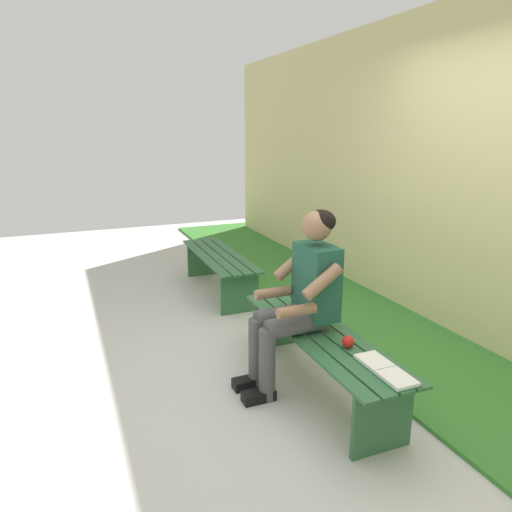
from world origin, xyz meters
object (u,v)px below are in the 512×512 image
Objects in this scene: bench_far at (219,264)px; apple at (348,342)px; person_seated at (300,294)px; book_open at (385,370)px; bench_near at (319,345)px.

apple is at bearing -179.14° from bench_far.
person_seated is 0.77m from book_open.
bench_near is 21.44× the size of apple.
person_seated reaches higher than book_open.
bench_far is 20.16× the size of apple.
apple reaches higher than bench_near.
person_seated is 2.97× the size of book_open.
person_seated is at bearing 19.61° from apple.
apple reaches higher than bench_far.
bench_near is at bearing 6.78° from book_open.
bench_near is at bearing -137.31° from person_seated.
person_seated is (0.11, 0.10, 0.35)m from bench_near.
book_open is at bearing -167.31° from person_seated.
apple is 0.19× the size of book_open.
bench_far is 1.27× the size of person_seated.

